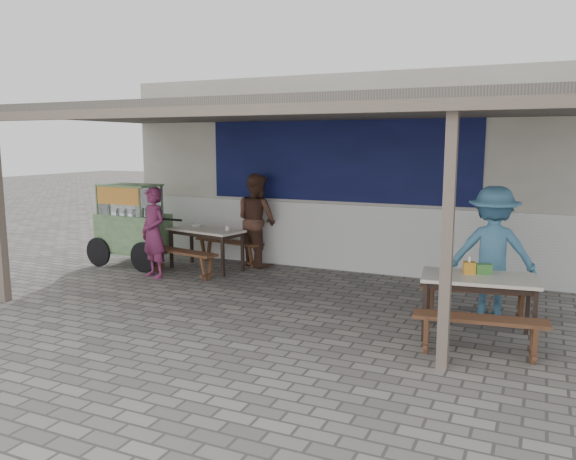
# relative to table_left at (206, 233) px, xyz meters

# --- Properties ---
(ground) EXTENTS (60.00, 60.00, 0.00)m
(ground) POSITION_rel_table_left_xyz_m (2.34, -1.98, -0.67)
(ground) COLOR slate
(ground) RESTS_ON ground
(back_wall) EXTENTS (9.00, 1.28, 3.50)m
(back_wall) POSITION_rel_table_left_xyz_m (2.33, 1.59, 1.05)
(back_wall) COLOR beige
(back_wall) RESTS_ON ground
(warung_roof) EXTENTS (9.00, 4.21, 2.81)m
(warung_roof) POSITION_rel_table_left_xyz_m (2.35, -1.09, 2.05)
(warung_roof) COLOR #56504A
(warung_roof) RESTS_ON ground
(table_left) EXTENTS (1.51, 0.91, 0.75)m
(table_left) POSITION_rel_table_left_xyz_m (0.00, 0.00, 0.00)
(table_left) COLOR beige
(table_left) RESTS_ON ground
(bench_left_street) EXTENTS (1.53, 0.58, 0.45)m
(bench_left_street) POSITION_rel_table_left_xyz_m (-0.12, -0.60, -0.33)
(bench_left_street) COLOR brown
(bench_left_street) RESTS_ON ground
(bench_left_wall) EXTENTS (1.53, 0.58, 0.45)m
(bench_left_wall) POSITION_rel_table_left_xyz_m (0.12, 0.60, -0.33)
(bench_left_wall) COLOR brown
(bench_left_wall) RESTS_ON ground
(table_right) EXTENTS (1.38, 0.91, 0.75)m
(table_right) POSITION_rel_table_left_xyz_m (4.90, -1.78, 0.00)
(table_right) COLOR beige
(table_right) RESTS_ON ground
(bench_right_street) EXTENTS (1.42, 0.46, 0.45)m
(bench_right_street) POSITION_rel_table_left_xyz_m (4.99, -2.42, -0.33)
(bench_right_street) COLOR brown
(bench_right_street) RESTS_ON ground
(bench_right_wall) EXTENTS (1.42, 0.46, 0.45)m
(bench_right_wall) POSITION_rel_table_left_xyz_m (4.82, -1.13, -0.33)
(bench_right_wall) COLOR brown
(bench_right_wall) RESTS_ON ground
(vendor_cart) EXTENTS (1.95, 0.79, 1.54)m
(vendor_cart) POSITION_rel_table_left_xyz_m (-1.44, -0.29, 0.17)
(vendor_cart) COLOR #82A56E
(vendor_cart) RESTS_ON ground
(patron_street_side) EXTENTS (0.66, 0.55, 1.55)m
(patron_street_side) POSITION_rel_table_left_xyz_m (-0.48, -0.88, 0.11)
(patron_street_side) COLOR #6C254A
(patron_street_side) RESTS_ON ground
(patron_wall_side) EXTENTS (1.04, 0.94, 1.73)m
(patron_wall_side) POSITION_rel_table_left_xyz_m (0.67, 0.70, 0.20)
(patron_wall_side) COLOR #4E3025
(patron_wall_side) RESTS_ON ground
(patron_right_table) EXTENTS (1.19, 0.78, 1.74)m
(patron_right_table) POSITION_rel_table_left_xyz_m (4.97, -0.80, 0.20)
(patron_right_table) COLOR teal
(patron_right_table) RESTS_ON ground
(tissue_box) EXTENTS (0.17, 0.17, 0.14)m
(tissue_box) POSITION_rel_table_left_xyz_m (4.78, -1.67, 0.15)
(tissue_box) COLOR orange
(tissue_box) RESTS_ON table_right
(donation_box) EXTENTS (0.21, 0.17, 0.12)m
(donation_box) POSITION_rel_table_left_xyz_m (4.94, -1.63, 0.14)
(donation_box) COLOR #3F7835
(donation_box) RESTS_ON table_right
(condiment_jar) EXTENTS (0.08, 0.08, 0.09)m
(condiment_jar) POSITION_rel_table_left_xyz_m (0.46, -0.00, 0.13)
(condiment_jar) COLOR silver
(condiment_jar) RESTS_ON table_left
(condiment_bowl) EXTENTS (0.29, 0.29, 0.05)m
(condiment_bowl) POSITION_rel_table_left_xyz_m (-0.31, 0.16, 0.11)
(condiment_bowl) COLOR silver
(condiment_bowl) RESTS_ON table_left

